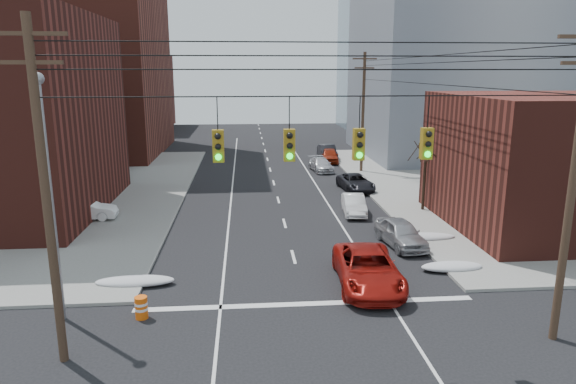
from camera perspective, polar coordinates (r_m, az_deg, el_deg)
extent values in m
cube|color=maroon|center=(64.82, -25.48, 17.10)|extent=(24.00, 20.00, 30.00)
cube|color=#511F18|center=(90.06, -20.36, 10.39)|extent=(22.00, 18.00, 12.00)
cube|color=gray|center=(61.93, 19.10, 15.54)|extent=(22.00, 20.00, 25.00)
cube|color=gray|center=(86.96, 13.25, 14.08)|extent=(20.00, 18.00, 22.00)
cylinder|color=#473323|center=(17.42, -25.26, -0.78)|extent=(0.28, 0.28, 11.00)
cube|color=#473323|center=(17.02, -26.94, 15.44)|extent=(2.20, 0.12, 0.12)
cube|color=#473323|center=(16.99, -26.65, 12.76)|extent=(1.80, 0.12, 0.12)
cylinder|color=#473323|center=(19.60, 29.01, 0.27)|extent=(0.28, 0.28, 11.00)
cylinder|color=#473323|center=(48.25, 8.33, 8.61)|extent=(0.28, 0.28, 11.00)
cube|color=#473323|center=(48.10, 8.53, 14.44)|extent=(2.20, 0.12, 0.12)
cube|color=#473323|center=(48.09, 8.49, 13.48)|extent=(1.80, 0.12, 0.12)
cylinder|color=black|center=(16.04, 3.77, 10.57)|extent=(17.00, 0.04, 0.04)
cylinder|color=black|center=(15.92, -7.86, 8.65)|extent=(0.03, 0.03, 1.00)
cube|color=olive|center=(16.03, -7.75, 5.09)|extent=(0.35, 0.30, 1.00)
sphere|color=black|center=(15.82, -7.81, 6.15)|extent=(0.20, 0.20, 0.20)
sphere|color=black|center=(15.86, -7.78, 5.00)|extent=(0.20, 0.20, 0.20)
sphere|color=#0CE526|center=(15.91, -7.74, 3.86)|extent=(0.20, 0.20, 0.20)
cylinder|color=black|center=(15.95, 0.15, 8.79)|extent=(0.03, 0.03, 1.00)
cube|color=olive|center=(16.06, 0.14, 5.23)|extent=(0.35, 0.30, 1.00)
sphere|color=black|center=(15.85, 0.20, 6.29)|extent=(0.20, 0.20, 0.20)
sphere|color=black|center=(15.90, 0.20, 5.14)|extent=(0.20, 0.20, 0.20)
sphere|color=#0CE526|center=(15.95, 0.20, 4.01)|extent=(0.20, 0.20, 0.20)
cylinder|color=black|center=(16.29, 7.97, 8.76)|extent=(0.03, 0.03, 1.00)
cube|color=olive|center=(16.40, 7.86, 5.27)|extent=(0.35, 0.30, 1.00)
sphere|color=black|center=(16.19, 8.02, 6.31)|extent=(0.20, 0.20, 0.20)
sphere|color=black|center=(16.24, 7.99, 5.19)|extent=(0.20, 0.20, 0.20)
sphere|color=#0CE526|center=(16.28, 7.95, 4.07)|extent=(0.20, 0.20, 0.20)
cylinder|color=black|center=(16.91, 15.34, 8.58)|extent=(0.03, 0.03, 1.00)
cube|color=olive|center=(17.02, 15.14, 5.23)|extent=(0.35, 0.30, 1.00)
sphere|color=black|center=(16.82, 15.40, 6.22)|extent=(0.20, 0.20, 0.20)
sphere|color=black|center=(16.86, 15.33, 5.14)|extent=(0.20, 0.20, 0.20)
sphere|color=#0CE526|center=(16.90, 15.26, 4.07)|extent=(0.20, 0.20, 0.20)
cylinder|color=gray|center=(20.73, -24.77, -1.49)|extent=(0.18, 0.18, 9.00)
sphere|color=gray|center=(20.15, -26.06, 11.27)|extent=(0.44, 0.44, 0.44)
cylinder|color=black|center=(35.78, 14.86, 0.60)|extent=(0.20, 0.20, 3.50)
cylinder|color=black|center=(35.60, 15.61, 4.30)|extent=(0.27, 0.82, 1.19)
cylinder|color=black|center=(35.95, 15.13, 4.55)|extent=(1.17, 0.54, 1.38)
cylinder|color=black|center=(35.89, 14.06, 4.66)|extent=(1.44, 1.00, 1.48)
cylinder|color=black|center=(35.28, 14.45, 4.29)|extent=(0.17, 0.84, 1.19)
cylinder|color=black|center=(34.81, 14.63, 4.31)|extent=(0.82, 0.99, 1.40)
cylinder|color=black|center=(34.57, 15.67, 4.24)|extent=(1.74, 0.21, 1.43)
cylinder|color=black|center=(35.26, 15.72, 4.21)|extent=(0.48, 0.73, 1.20)
ellipsoid|color=silver|center=(24.21, -16.64, -9.47)|extent=(3.50, 1.08, 0.42)
ellipsoid|color=silver|center=(26.05, 17.75, -7.90)|extent=(3.00, 1.08, 0.42)
ellipsoid|color=silver|center=(30.00, 14.51, -4.87)|extent=(4.00, 1.08, 0.42)
imported|color=#9C140E|center=(23.28, 8.85, -8.42)|extent=(2.98, 5.89, 1.60)
imported|color=#A4A5A9|center=(28.74, 12.42, -4.47)|extent=(2.27, 4.46, 1.46)
imported|color=white|center=(34.55, 7.34, -1.39)|extent=(1.72, 4.02, 1.29)
imported|color=black|center=(41.42, 7.53, 1.07)|extent=(2.65, 4.85, 1.29)
imported|color=#B8B8BD|center=(49.06, 3.68, 3.05)|extent=(2.24, 4.46, 1.24)
imported|color=maroon|center=(53.78, 4.65, 4.06)|extent=(2.19, 4.44, 1.46)
imported|color=black|center=(55.44, 4.37, 4.41)|extent=(1.70, 4.82, 1.59)
imported|color=white|center=(34.84, -21.57, -1.88)|extent=(3.90, 1.55, 1.26)
imported|color=#ABABB0|center=(39.77, -23.37, -0.18)|extent=(5.16, 3.10, 1.34)
imported|color=#A5A6AA|center=(40.51, -25.65, 0.00)|extent=(4.93, 2.94, 1.57)
cylinder|color=#ED590C|center=(21.09, -15.99, -12.25)|extent=(0.60, 0.60, 0.88)
cylinder|color=white|center=(21.02, -16.02, -11.81)|extent=(0.61, 0.61, 0.11)
cylinder|color=white|center=(21.11, -15.98, -12.35)|extent=(0.61, 0.61, 0.11)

